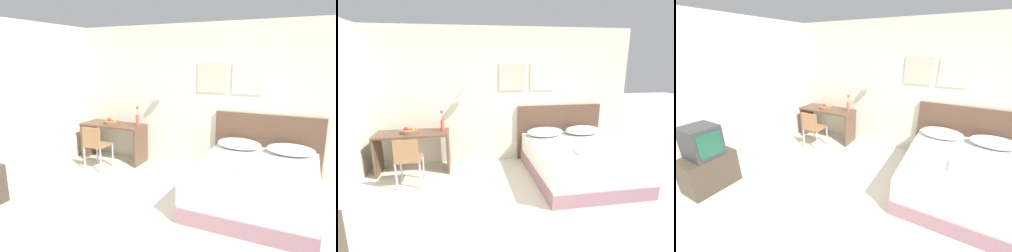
% 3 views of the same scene
% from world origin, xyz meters
% --- Properties ---
extents(ground_plane, '(24.00, 24.00, 0.00)m').
position_xyz_m(ground_plane, '(0.00, 0.00, 0.00)').
color(ground_plane, beige).
extents(wall_back, '(5.61, 0.31, 2.65)m').
position_xyz_m(wall_back, '(0.01, 2.57, 1.33)').
color(wall_back, beige).
rests_on(wall_back, ground_plane).
extents(bed, '(1.65, 1.99, 0.56)m').
position_xyz_m(bed, '(1.36, 1.48, 0.28)').
color(bed, gray).
rests_on(bed, ground_plane).
extents(headboard, '(1.77, 0.06, 1.12)m').
position_xyz_m(headboard, '(1.36, 2.51, 0.56)').
color(headboard, brown).
rests_on(headboard, ground_plane).
extents(pillow_left, '(0.72, 0.45, 0.17)m').
position_xyz_m(pillow_left, '(0.96, 2.20, 0.64)').
color(pillow_left, white).
rests_on(pillow_left, bed).
extents(pillow_right, '(0.72, 0.45, 0.17)m').
position_xyz_m(pillow_right, '(1.76, 2.20, 0.64)').
color(pillow_right, white).
rests_on(pillow_right, bed).
extents(folded_towel_near_foot, '(0.27, 0.31, 0.06)m').
position_xyz_m(folded_towel_near_foot, '(1.30, 1.18, 0.59)').
color(folded_towel_near_foot, white).
rests_on(folded_towel_near_foot, bed).
extents(desk, '(1.29, 0.54, 0.75)m').
position_xyz_m(desk, '(-1.56, 2.20, 0.53)').
color(desk, brown).
rests_on(desk, ground_plane).
extents(desk_chair, '(0.41, 0.41, 0.83)m').
position_xyz_m(desk_chair, '(-1.54, 1.58, 0.50)').
color(desk_chair, '#8E6642').
rests_on(desk_chair, ground_plane).
extents(fruit_bowl, '(0.29, 0.29, 0.11)m').
position_xyz_m(fruit_bowl, '(-1.60, 2.19, 0.79)').
color(fruit_bowl, brown).
rests_on(fruit_bowl, desk).
extents(flower_vase, '(0.07, 0.07, 0.39)m').
position_xyz_m(flower_vase, '(-1.01, 2.23, 0.90)').
color(flower_vase, '#D14C42').
rests_on(flower_vase, desk).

